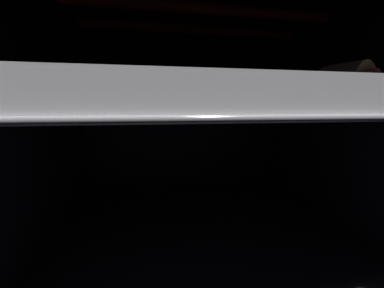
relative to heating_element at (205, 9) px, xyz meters
The scene contains 15 objects.
ground_plane 36.95cm from the heating_element, ahead, with size 53.31×53.35×1.20cm, color black.
oven_wall_back 31.05cm from the heating_element, 90.00° to the left, with size 53.31×1.20×38.96cm, color black.
oven_wall_left 31.04cm from the heating_element, behind, with size 1.20×50.95×38.96cm, color black.
oven_wall_right 31.04cm from the heating_element, ahead, with size 1.20×50.95×38.96cm, color black.
heating_element is the anchor object (origin of this frame).
oven_rack_mid 15.38cm from the heating_element, 90.00° to the right, with size 48.45×49.93×0.56cm.
baking_tray_mid 14.49cm from the heating_element, ahead, with size 41.65×45.04×2.75cm.
pig_in_blanket_mid_0 19.46cm from the heating_element, 100.92° to the left, with size 4.89×4.91×2.67cm.
pig_in_blanket_mid_1 17.46cm from the heating_element, 130.52° to the right, with size 3.99×5.28×2.91cm.
pig_in_blanket_mid_2 17.89cm from the heating_element, 56.51° to the left, with size 3.38×5.05×2.97cm.
pig_in_blanket_mid_3 20.40cm from the heating_element, 159.41° to the left, with size 6.31×4.39×3.31cm.
pig_in_blanket_mid_4 20.01cm from the heating_element, 63.74° to the right, with size 4.87×5.22×2.90cm.
pig_in_blanket_mid_5 20.67cm from the heating_element, 118.95° to the right, with size 4.75×3.70×2.54cm.
pig_in_blanket_mid_6 21.11cm from the heating_element, 121.49° to the left, with size 4.96×4.96×2.83cm.
pig_in_blanket_mid_7 23.76cm from the heating_element, 66.36° to the right, with size 4.22×4.99×3.38cm.
Camera 1 is at (-8.46, -36.12, 21.67)cm, focal length 21.43 mm.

